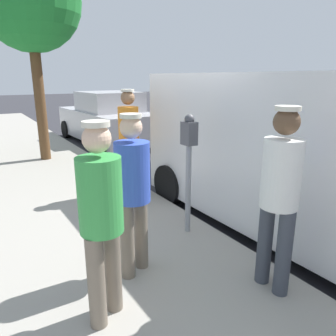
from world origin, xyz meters
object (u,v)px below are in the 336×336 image
(parking_meter_near, at_px, (189,154))
(parked_van, at_px, (320,154))
(pedestrian_in_green, at_px, (101,213))
(street_tree, at_px, (29,1))
(pedestrian_in_orange, at_px, (129,135))
(parked_sedan_behind, at_px, (108,120))
(pedestrian_in_blue, at_px, (133,187))
(pedestrian_in_white, at_px, (280,190))

(parking_meter_near, xyz_separation_m, parked_van, (-1.50, 0.77, -0.03))
(pedestrian_in_green, xyz_separation_m, street_tree, (-0.74, -5.95, 2.60))
(street_tree, bearing_deg, parking_meter_near, 98.38)
(pedestrian_in_green, relative_size, street_tree, 0.35)
(pedestrian_in_orange, bearing_deg, parked_van, 120.92)
(pedestrian_in_orange, xyz_separation_m, parked_van, (-1.50, 2.50, -0.01))
(parked_van, xyz_separation_m, parked_sedan_behind, (-0.13, -7.62, -0.41))
(pedestrian_in_blue, distance_m, pedestrian_in_orange, 2.40)
(pedestrian_in_white, bearing_deg, pedestrian_in_green, -16.86)
(parking_meter_near, bearing_deg, pedestrian_in_blue, 25.06)
(parked_van, relative_size, parked_sedan_behind, 1.17)
(pedestrian_in_orange, relative_size, street_tree, 0.38)
(pedestrian_in_blue, bearing_deg, parking_meter_near, -154.94)
(pedestrian_in_green, bearing_deg, parking_meter_near, -147.81)
(pedestrian_in_white, bearing_deg, parking_meter_near, -89.77)
(pedestrian_in_white, height_order, pedestrian_in_orange, pedestrian_in_orange)
(pedestrian_in_white, xyz_separation_m, parked_van, (-1.49, -0.61, 0.02))
(parking_meter_near, height_order, parked_van, parked_van)
(pedestrian_in_white, height_order, pedestrian_in_green, pedestrian_in_white)
(pedestrian_in_blue, bearing_deg, street_tree, -92.56)
(pedestrian_in_orange, bearing_deg, parked_sedan_behind, -107.65)
(pedestrian_in_green, distance_m, pedestrian_in_orange, 3.05)
(parking_meter_near, height_order, parked_sedan_behind, parking_meter_near)
(pedestrian_in_orange, relative_size, parked_sedan_behind, 0.39)
(pedestrian_in_white, distance_m, parked_sedan_behind, 8.40)
(parked_van, distance_m, parked_sedan_behind, 7.63)
(pedestrian_in_blue, relative_size, street_tree, 0.35)
(pedestrian_in_white, height_order, street_tree, street_tree)
(pedestrian_in_orange, distance_m, parked_sedan_behind, 5.39)
(parking_meter_near, xyz_separation_m, pedestrian_in_orange, (-0.00, -1.73, -0.02))
(pedestrian_in_blue, bearing_deg, pedestrian_in_orange, -114.26)
(pedestrian_in_blue, relative_size, pedestrian_in_orange, 0.93)
(pedestrian_in_white, relative_size, pedestrian_in_orange, 0.98)
(parked_van, bearing_deg, pedestrian_in_white, 22.31)
(pedestrian_in_green, bearing_deg, parked_van, -176.87)
(parking_meter_near, bearing_deg, pedestrian_in_white, 90.23)
(street_tree, bearing_deg, pedestrian_in_orange, 102.73)
(pedestrian_in_blue, distance_m, parked_sedan_behind, 7.77)
(pedestrian_in_green, height_order, pedestrian_in_orange, pedestrian_in_orange)
(pedestrian_in_orange, height_order, parked_van, parked_van)
(parking_meter_near, relative_size, pedestrian_in_white, 0.89)
(pedestrian_in_green, xyz_separation_m, parked_van, (-2.98, -0.16, 0.07))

